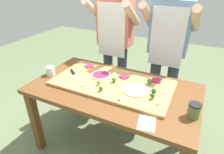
% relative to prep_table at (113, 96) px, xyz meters
% --- Properties ---
extents(ground_plane, '(8.00, 8.00, 0.00)m').
position_rel_prep_table_xyz_m(ground_plane, '(0.00, 0.00, -0.65)').
color(ground_plane, '#60704C').
extents(prep_table, '(1.51, 0.84, 0.75)m').
position_rel_prep_table_xyz_m(prep_table, '(0.00, 0.00, 0.00)').
color(prep_table, brown).
rests_on(prep_table, ground).
extents(cutting_board, '(1.09, 0.56, 0.03)m').
position_rel_prep_table_xyz_m(cutting_board, '(-0.03, 0.04, 0.12)').
color(cutting_board, tan).
rests_on(cutting_board, prep_table).
extents(chefs_knife, '(0.25, 0.20, 0.02)m').
position_rel_prep_table_xyz_m(chefs_knife, '(-0.43, 0.00, 0.13)').
color(chefs_knife, '#B7BABF').
rests_on(chefs_knife, cutting_board).
extents(pizza_whole_beet_magenta, '(0.20, 0.20, 0.02)m').
position_rel_prep_table_xyz_m(pizza_whole_beet_magenta, '(-0.19, 0.10, 0.14)').
color(pizza_whole_beet_magenta, beige).
rests_on(pizza_whole_beet_magenta, cutting_board).
extents(pizza_whole_white_garlic, '(0.23, 0.23, 0.02)m').
position_rel_prep_table_xyz_m(pizza_whole_white_garlic, '(0.21, 0.00, 0.14)').
color(pizza_whole_white_garlic, beige).
rests_on(pizza_whole_white_garlic, cutting_board).
extents(pizza_slice_center, '(0.10, 0.10, 0.01)m').
position_rel_prep_table_xyz_m(pizza_slice_center, '(-0.40, 0.22, 0.13)').
color(pizza_slice_center, '#9E234C').
rests_on(pizza_slice_center, cutting_board).
extents(pizza_slice_near_right, '(0.10, 0.10, 0.01)m').
position_rel_prep_table_xyz_m(pizza_slice_near_right, '(0.03, 0.17, 0.13)').
color(pizza_slice_near_right, '#9E234C').
rests_on(pizza_slice_near_right, cutting_board).
extents(pizza_slice_far_left, '(0.09, 0.09, 0.01)m').
position_rel_prep_table_xyz_m(pizza_slice_far_left, '(0.33, 0.24, 0.13)').
color(pizza_slice_far_left, '#9E234C').
rests_on(pizza_slice_far_left, cutting_board).
extents(broccoli_floret_front_left, '(0.03, 0.03, 0.04)m').
position_rel_prep_table_xyz_m(broccoli_floret_front_left, '(-0.12, -0.07, 0.15)').
color(broccoli_floret_front_left, '#487A23').
rests_on(broccoli_floret_front_left, cutting_board).
extents(broccoli_floret_back_right, '(0.04, 0.04, 0.05)m').
position_rel_prep_table_xyz_m(broccoli_floret_back_right, '(-0.05, -0.14, 0.16)').
color(broccoli_floret_back_right, '#366618').
rests_on(broccoli_floret_back_right, cutting_board).
extents(broccoli_floret_back_mid, '(0.03, 0.03, 0.05)m').
position_rel_prep_table_xyz_m(broccoli_floret_back_mid, '(0.38, -0.06, 0.16)').
color(broccoli_floret_back_mid, '#2C5915').
rests_on(broccoli_floret_back_mid, cutting_board).
extents(broccoli_floret_back_left, '(0.04, 0.04, 0.06)m').
position_rel_prep_table_xyz_m(broccoli_floret_back_left, '(0.28, 0.15, 0.16)').
color(broccoli_floret_back_left, '#3F7220').
rests_on(broccoli_floret_back_left, cutting_board).
extents(broccoli_floret_front_mid, '(0.04, 0.04, 0.05)m').
position_rel_prep_table_xyz_m(broccoli_floret_front_mid, '(0.37, 0.01, 0.16)').
color(broccoli_floret_front_mid, '#2C5915').
rests_on(broccoli_floret_front_mid, cutting_board).
extents(broccoli_floret_center_right, '(0.04, 0.04, 0.05)m').
position_rel_prep_table_xyz_m(broccoli_floret_center_right, '(-0.01, 0.04, 0.16)').
color(broccoli_floret_center_right, '#3F7220').
rests_on(broccoli_floret_center_right, cutting_board).
extents(cheese_crumble_a, '(0.03, 0.03, 0.02)m').
position_rel_prep_table_xyz_m(cheese_crumble_a, '(0.44, -0.11, 0.14)').
color(cheese_crumble_a, white).
rests_on(cheese_crumble_a, cutting_board).
extents(cheese_crumble_b, '(0.02, 0.02, 0.02)m').
position_rel_prep_table_xyz_m(cheese_crumble_b, '(0.45, 0.07, 0.14)').
color(cheese_crumble_b, white).
rests_on(cheese_crumble_b, cutting_board).
extents(cheese_crumble_c, '(0.03, 0.03, 0.02)m').
position_rel_prep_table_xyz_m(cheese_crumble_c, '(-0.23, -0.15, 0.14)').
color(cheese_crumble_c, silver).
rests_on(cheese_crumble_c, cutting_board).
extents(cheese_crumble_d, '(0.02, 0.02, 0.02)m').
position_rel_prep_table_xyz_m(cheese_crumble_d, '(0.15, -0.19, 0.14)').
color(cheese_crumble_d, silver).
rests_on(cheese_crumble_d, cutting_board).
extents(flour_cup, '(0.09, 0.09, 0.09)m').
position_rel_prep_table_xyz_m(flour_cup, '(-0.67, -0.07, 0.14)').
color(flour_cup, white).
rests_on(flour_cup, prep_table).
extents(sauce_jar, '(0.09, 0.09, 0.11)m').
position_rel_prep_table_xyz_m(sauce_jar, '(0.69, -0.12, 0.16)').
color(sauce_jar, '#517033').
rests_on(sauce_jar, prep_table).
extents(recipe_note, '(0.15, 0.17, 0.00)m').
position_rel_prep_table_xyz_m(recipe_note, '(0.41, -0.33, 0.10)').
color(recipe_note, white).
rests_on(recipe_note, prep_table).
extents(cook_left, '(0.54, 0.39, 1.67)m').
position_rel_prep_table_xyz_m(cook_left, '(-0.31, 0.69, 0.35)').
color(cook_left, '#333847').
rests_on(cook_left, ground).
extents(cook_right, '(0.54, 0.39, 1.67)m').
position_rel_prep_table_xyz_m(cook_right, '(0.31, 0.69, 0.35)').
color(cook_right, '#333847').
rests_on(cook_right, ground).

